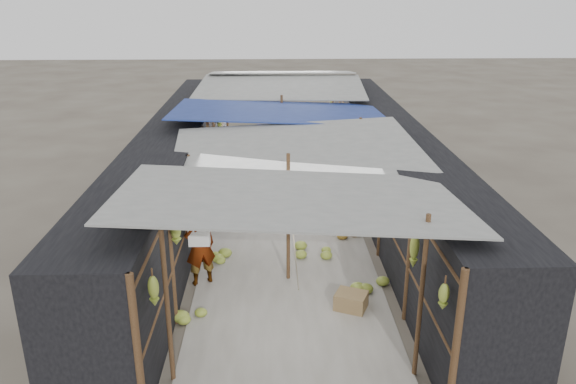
{
  "coord_description": "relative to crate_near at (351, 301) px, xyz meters",
  "views": [
    {
      "loc": [
        -0.31,
        -6.92,
        5.46
      ],
      "look_at": [
        0.05,
        4.64,
        1.25
      ],
      "focal_mm": 35.0,
      "sensor_mm": 36.0,
      "label": 1
    }
  ],
  "objects": [
    {
      "name": "crate_near",
      "position": [
        0.0,
        0.0,
        0.0
      ],
      "size": [
        0.67,
        0.61,
        0.32
      ],
      "primitive_type": "cube",
      "rotation": [
        0.0,
        0.0,
        -0.41
      ],
      "color": "olive",
      "rests_on": "ground"
    },
    {
      "name": "shopper_blue",
      "position": [
        -1.49,
        7.32,
        0.66
      ],
      "size": [
        0.9,
        0.75,
        1.65
      ],
      "primitive_type": "imported",
      "rotation": [
        0.0,
        0.0,
        0.17
      ],
      "color": "navy",
      "rests_on": "ground"
    },
    {
      "name": "crate_mid",
      "position": [
        0.19,
        3.93,
        -0.02
      ],
      "size": [
        0.56,
        0.5,
        0.28
      ],
      "primitive_type": "cube",
      "rotation": [
        0.0,
        0.0,
        -0.32
      ],
      "color": "olive",
      "rests_on": "ground"
    },
    {
      "name": "crate_back",
      "position": [
        -1.52,
        6.1,
        -0.01
      ],
      "size": [
        0.56,
        0.49,
        0.31
      ],
      "primitive_type": "cube",
      "rotation": [
        0.0,
        0.0,
        0.19
      ],
      "color": "olive",
      "rests_on": "ground"
    },
    {
      "name": "stall_left",
      "position": [
        -3.8,
        4.66,
        0.99
      ],
      "size": [
        1.4,
        15.0,
        2.3
      ],
      "primitive_type": "cube",
      "color": "black",
      "rests_on": "ground"
    },
    {
      "name": "floor_bananas",
      "position": [
        -1.06,
        4.63,
        -0.01
      ],
      "size": [
        3.93,
        9.99,
        0.35
      ],
      "color": "olive",
      "rests_on": "ground"
    },
    {
      "name": "stall_right",
      "position": [
        1.6,
        4.66,
        0.99
      ],
      "size": [
        1.4,
        15.0,
        2.3
      ],
      "primitive_type": "cube",
      "color": "black",
      "rests_on": "ground"
    },
    {
      "name": "ground",
      "position": [
        -1.1,
        -1.84,
        -0.16
      ],
      "size": [
        80.0,
        80.0,
        0.0
      ],
      "primitive_type": "plane",
      "color": "#6B6356",
      "rests_on": "ground"
    },
    {
      "name": "hanging_bananas",
      "position": [
        -1.18,
        5.08,
        1.55
      ],
      "size": [
        3.96,
        14.44,
        0.74
      ],
      "color": "olive",
      "rests_on": "ground"
    },
    {
      "name": "market_canopy",
      "position": [
        -1.07,
        5.0,
        2.25
      ],
      "size": [
        5.62,
        15.2,
        2.77
      ],
      "color": "brown",
      "rests_on": "ground"
    },
    {
      "name": "aisle_slab",
      "position": [
        -1.1,
        4.66,
        -0.15
      ],
      "size": [
        3.6,
        16.0,
        0.02
      ],
      "primitive_type": "cube",
      "color": "#9E998E",
      "rests_on": "ground"
    },
    {
      "name": "vendor_elderly",
      "position": [
        -2.8,
        1.04,
        0.65
      ],
      "size": [
        0.7,
        0.6,
        1.62
      ],
      "primitive_type": "imported",
      "rotation": [
        0.0,
        0.0,
        3.57
      ],
      "color": "silver",
      "rests_on": "ground"
    },
    {
      "name": "black_basin",
      "position": [
        0.5,
        4.21,
        -0.07
      ],
      "size": [
        0.61,
        0.61,
        0.18
      ],
      "primitive_type": "cylinder",
      "color": "black",
      "rests_on": "ground"
    },
    {
      "name": "vendor_seated",
      "position": [
        0.18,
        3.44,
        0.32
      ],
      "size": [
        0.47,
        0.68,
        0.96
      ],
      "primitive_type": "imported",
      "rotation": [
        0.0,
        0.0,
        -1.76
      ],
      "color": "#46423C",
      "rests_on": "ground"
    }
  ]
}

